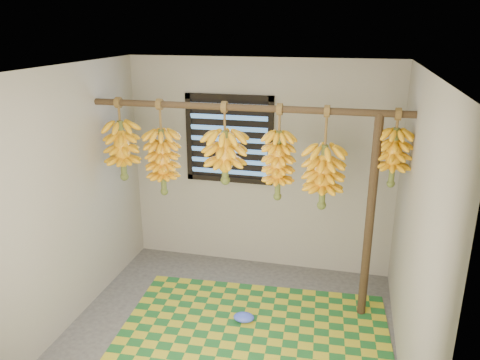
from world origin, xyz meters
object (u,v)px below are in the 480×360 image
(banana_bunch_c, at_px, (225,157))
(support_post, at_px, (370,220))
(banana_bunch_f, at_px, (394,157))
(banana_bunch_b, at_px, (163,162))
(banana_bunch_d, at_px, (278,165))
(woven_mat, at_px, (251,344))
(plastic_bag, at_px, (244,317))
(banana_bunch_a, at_px, (122,150))
(banana_bunch_e, at_px, (323,177))

(banana_bunch_c, bearing_deg, support_post, -0.00)
(banana_bunch_c, height_order, banana_bunch_f, same)
(banana_bunch_b, height_order, banana_bunch_c, same)
(banana_bunch_d, relative_size, banana_bunch_f, 1.30)
(woven_mat, distance_m, plastic_bag, 0.35)
(support_post, xyz_separation_m, banana_bunch_d, (-0.87, -0.00, 0.47))
(banana_bunch_a, height_order, banana_bunch_f, same)
(plastic_bag, xyz_separation_m, banana_bunch_a, (-1.36, 0.42, 1.47))
(banana_bunch_c, height_order, banana_bunch_d, same)
(plastic_bag, height_order, banana_bunch_d, banana_bunch_d)
(support_post, distance_m, banana_bunch_b, 2.07)
(plastic_bag, bearing_deg, banana_bunch_b, 155.93)
(plastic_bag, xyz_separation_m, banana_bunch_c, (-0.29, 0.42, 1.47))
(support_post, height_order, banana_bunch_f, banana_bunch_f)
(banana_bunch_d, bearing_deg, banana_bunch_f, 0.00)
(plastic_bag, distance_m, banana_bunch_c, 1.55)
(plastic_bag, height_order, banana_bunch_b, banana_bunch_b)
(woven_mat, bearing_deg, banana_bunch_d, 83.00)
(banana_bunch_b, xyz_separation_m, banana_bunch_c, (0.64, 0.00, 0.10))
(plastic_bag, distance_m, banana_bunch_a, 2.04)
(woven_mat, xyz_separation_m, banana_bunch_b, (-1.07, 0.73, 1.42))
(banana_bunch_b, bearing_deg, banana_bunch_d, -0.00)
(banana_bunch_c, distance_m, banana_bunch_d, 0.52)
(support_post, xyz_separation_m, plastic_bag, (-1.10, -0.42, -0.95))
(banana_bunch_c, height_order, banana_bunch_e, same)
(woven_mat, bearing_deg, banana_bunch_e, 54.96)
(woven_mat, distance_m, banana_bunch_c, 1.73)
(banana_bunch_a, height_order, banana_bunch_b, same)
(banana_bunch_a, relative_size, banana_bunch_b, 0.87)
(banana_bunch_d, distance_m, banana_bunch_f, 1.03)
(woven_mat, relative_size, banana_bunch_b, 2.59)
(banana_bunch_d, xyz_separation_m, banana_bunch_e, (0.42, 0.00, -0.08))
(banana_bunch_e, bearing_deg, banana_bunch_c, 180.00)
(banana_bunch_d, bearing_deg, woven_mat, -97.00)
(banana_bunch_a, distance_m, banana_bunch_f, 2.61)
(plastic_bag, xyz_separation_m, banana_bunch_f, (1.25, 0.42, 1.57))
(plastic_bag, xyz_separation_m, banana_bunch_b, (-0.93, 0.42, 1.37))
(banana_bunch_a, bearing_deg, support_post, 0.00)
(support_post, xyz_separation_m, woven_mat, (-0.96, -0.73, -0.99))
(woven_mat, bearing_deg, banana_bunch_a, 154.14)
(support_post, bearing_deg, banana_bunch_f, 0.00)
(woven_mat, bearing_deg, support_post, 37.21)
(woven_mat, xyz_separation_m, banana_bunch_c, (-0.43, 0.73, 1.52))
(plastic_bag, bearing_deg, support_post, 20.71)
(banana_bunch_d, bearing_deg, banana_bunch_e, 0.00)
(support_post, height_order, plastic_bag, support_post)
(support_post, bearing_deg, banana_bunch_a, 180.00)
(plastic_bag, bearing_deg, banana_bunch_a, 163.04)
(banana_bunch_b, relative_size, banana_bunch_e, 1.00)
(support_post, bearing_deg, banana_bunch_c, 180.00)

